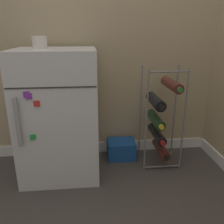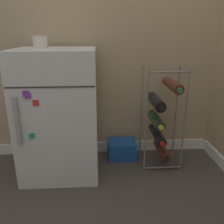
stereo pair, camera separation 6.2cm
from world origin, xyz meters
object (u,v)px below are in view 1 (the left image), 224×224
object	(u,v)px
wine_rack	(160,117)
soda_box	(121,149)
fridge_top_cup	(40,42)
mini_fridge	(59,115)

from	to	relation	value
wine_rack	soda_box	size ratio (longest dim) A/B	3.42
wine_rack	fridge_top_cup	size ratio (longest dim) A/B	8.28
mini_fridge	wine_rack	world-z (taller)	mini_fridge
soda_box	wine_rack	bearing A→B (deg)	-23.05
soda_box	fridge_top_cup	world-z (taller)	fridge_top_cup
fridge_top_cup	mini_fridge	bearing A→B (deg)	-21.83
wine_rack	soda_box	bearing A→B (deg)	156.95
mini_fridge	soda_box	xyz separation A→B (m)	(0.47, 0.16, -0.38)
mini_fridge	wine_rack	size ratio (longest dim) A/B	1.17
wine_rack	soda_box	xyz separation A→B (m)	(-0.28, 0.12, -0.32)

